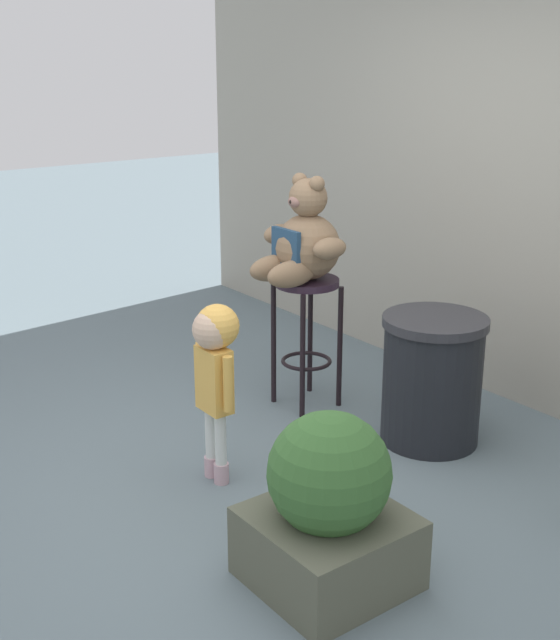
# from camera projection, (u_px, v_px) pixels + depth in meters

# --- Properties ---
(ground_plane) EXTENTS (24.00, 24.00, 0.00)m
(ground_plane) POSITION_uv_depth(u_px,v_px,m) (247.00, 498.00, 3.99)
(ground_plane) COLOR slate
(building_wall) EXTENTS (6.57, 0.30, 3.45)m
(building_wall) POSITION_uv_depth(u_px,v_px,m) (554.00, 112.00, 4.67)
(building_wall) COLOR #A39E90
(building_wall) RESTS_ON ground_plane
(bar_stool_with_teddy) EXTENTS (0.38, 0.38, 0.79)m
(bar_stool_with_teddy) POSITION_uv_depth(u_px,v_px,m) (307.00, 317.00, 4.90)
(bar_stool_with_teddy) COLOR #2B1C2B
(bar_stool_with_teddy) RESTS_ON ground_plane
(teddy_bear) EXTENTS (0.59, 0.53, 0.61)m
(teddy_bear) POSITION_uv_depth(u_px,v_px,m) (303.00, 243.00, 4.74)
(teddy_bear) COLOR #8A6D50
(teddy_bear) RESTS_ON bar_stool_with_teddy
(child_walking) EXTENTS (0.29, 0.23, 0.91)m
(child_walking) POSITION_uv_depth(u_px,v_px,m) (215.00, 355.00, 3.97)
(child_walking) COLOR #C7A1AC
(child_walking) RESTS_ON ground_plane
(trash_bin) EXTENTS (0.57, 0.57, 0.71)m
(trash_bin) POSITION_uv_depth(u_px,v_px,m) (432.00, 379.00, 4.49)
(trash_bin) COLOR black
(trash_bin) RESTS_ON ground_plane
(planter_with_shrub) EXTENTS (0.58, 0.58, 0.74)m
(planter_with_shrub) POSITION_uv_depth(u_px,v_px,m) (329.00, 508.00, 3.28)
(planter_with_shrub) COLOR #545646
(planter_with_shrub) RESTS_ON ground_plane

